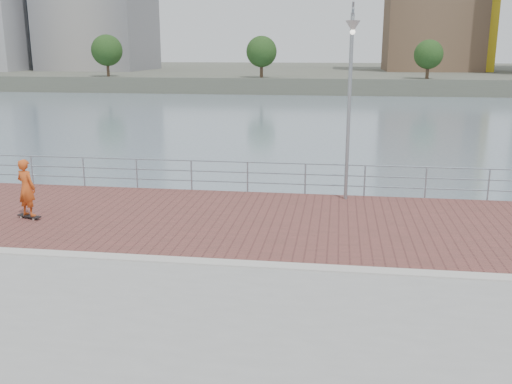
# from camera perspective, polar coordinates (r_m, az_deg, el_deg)

# --- Properties ---
(water) EXTENTS (400.00, 400.00, 0.00)m
(water) POSITION_cam_1_polar(r_m,az_deg,el_deg) (14.53, -1.17, -14.69)
(water) COLOR slate
(water) RESTS_ON ground
(brick_lane) EXTENTS (40.00, 6.80, 0.02)m
(brick_lane) POSITION_cam_1_polar(r_m,az_deg,el_deg) (17.04, 0.77, -2.90)
(brick_lane) COLOR brown
(brick_lane) RESTS_ON seawall
(curb) EXTENTS (40.00, 0.40, 0.06)m
(curb) POSITION_cam_1_polar(r_m,az_deg,el_deg) (13.67, -1.21, -7.22)
(curb) COLOR #B7B5AD
(curb) RESTS_ON seawall
(far_shore) EXTENTS (320.00, 95.00, 2.50)m
(far_shore) POSITION_cam_1_polar(r_m,az_deg,el_deg) (135.18, 7.49, 11.67)
(far_shore) COLOR #4C5142
(far_shore) RESTS_ON ground
(guardrail) EXTENTS (39.06, 0.06, 1.13)m
(guardrail) POSITION_cam_1_polar(r_m,az_deg,el_deg) (20.13, 2.04, 1.78)
(guardrail) COLOR #8C9EA8
(guardrail) RESTS_ON brick_lane
(street_lamp) EXTENTS (0.45, 1.30, 6.13)m
(street_lamp) POSITION_cam_1_polar(r_m,az_deg,el_deg) (18.61, 9.46, 11.98)
(street_lamp) COLOR gray
(street_lamp) RESTS_ON brick_lane
(skateboard) EXTENTS (0.83, 0.45, 0.09)m
(skateboard) POSITION_cam_1_polar(r_m,az_deg,el_deg) (18.53, -21.73, -2.25)
(skateboard) COLOR black
(skateboard) RESTS_ON brick_lane
(skateboarder) EXTENTS (0.73, 0.59, 1.74)m
(skateboarder) POSITION_cam_1_polar(r_m,az_deg,el_deg) (18.32, -21.99, 0.39)
(skateboarder) COLOR #CC4F1B
(skateboarder) RESTS_ON skateboard
(shoreline_trees) EXTENTS (169.54, 4.95, 6.60)m
(shoreline_trees) POSITION_cam_1_polar(r_m,az_deg,el_deg) (91.70, 21.24, 12.87)
(shoreline_trees) COLOR #473323
(shoreline_trees) RESTS_ON far_shore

